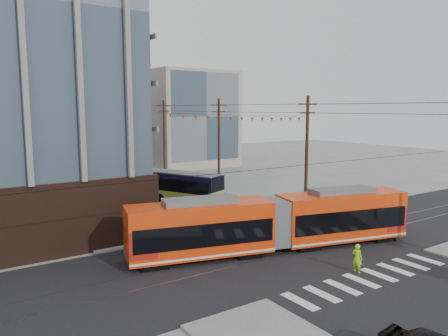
{
  "coord_description": "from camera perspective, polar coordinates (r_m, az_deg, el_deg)",
  "views": [
    {
      "loc": [
        -20.69,
        -18.41,
        9.83
      ],
      "look_at": [
        -0.9,
        10.94,
        4.97
      ],
      "focal_mm": 35.0,
      "sensor_mm": 36.0,
      "label": 1
    }
  ],
  "objects": [
    {
      "name": "parked_car_silver",
      "position": [
        38.17,
        -9.37,
        -6.03
      ],
      "size": [
        2.93,
        4.89,
        1.52
      ],
      "primitive_type": "imported",
      "rotation": [
        0.0,
        0.0,
        2.84
      ],
      "color": "#A5A6A9",
      "rests_on": "ground"
    },
    {
      "name": "jersey_barrier",
      "position": [
        43.57,
        8.79,
        -4.8
      ],
      "size": [
        2.03,
        3.84,
        0.75
      ],
      "primitive_type": "cube",
      "rotation": [
        0.0,
        0.0,
        0.33
      ],
      "color": "slate",
      "rests_on": "ground"
    },
    {
      "name": "streetcar",
      "position": [
        30.64,
        6.64,
        -7.12
      ],
      "size": [
        20.37,
        7.83,
        3.91
      ],
      "primitive_type": null,
      "rotation": [
        0.0,
        0.0,
        -0.25
      ],
      "color": "red",
      "rests_on": "ground"
    },
    {
      "name": "bg_bldg_ne_near",
      "position": [
        75.89,
        -5.1,
        6.41
      ],
      "size": [
        14.0,
        14.0,
        16.0
      ],
      "primitive_type": "cube",
      "color": "gray",
      "rests_on": "ground"
    },
    {
      "name": "pedestrian",
      "position": [
        27.94,
        17.0,
        -11.2
      ],
      "size": [
        0.51,
        0.7,
        1.77
      ],
      "primitive_type": "imported",
      "rotation": [
        0.0,
        0.0,
        1.72
      ],
      "color": "#A3FF11",
      "rests_on": "ground"
    },
    {
      "name": "parked_car_white",
      "position": [
        41.07,
        -10.95,
        -5.08
      ],
      "size": [
        3.55,
        5.64,
        1.52
      ],
      "primitive_type": "imported",
      "rotation": [
        0.0,
        0.0,
        3.43
      ],
      "color": "white",
      "rests_on": "ground"
    },
    {
      "name": "bg_bldg_ne_far",
      "position": [
        94.72,
        -9.92,
        6.0
      ],
      "size": [
        16.0,
        16.0,
        14.0
      ],
      "primitive_type": "cube",
      "color": "#8C99A5",
      "rests_on": "ground"
    },
    {
      "name": "city_bus",
      "position": [
        46.55,
        -6.87,
        -2.35
      ],
      "size": [
        7.13,
        11.69,
        3.31
      ],
      "primitive_type": null,
      "rotation": [
        0.0,
        0.0,
        0.43
      ],
      "color": "black",
      "rests_on": "ground"
    },
    {
      "name": "utility_pole_far",
      "position": [
        80.05,
        -12.6,
        4.54
      ],
      "size": [
        0.3,
        0.3,
        11.0
      ],
      "primitive_type": "cylinder",
      "color": "black",
      "rests_on": "ground"
    },
    {
      "name": "ground",
      "position": [
        29.39,
        13.81,
        -11.95
      ],
      "size": [
        160.0,
        160.0,
        0.0
      ],
      "primitive_type": "plane",
      "color": "slate"
    },
    {
      "name": "parked_car_grey",
      "position": [
        46.04,
        -13.49,
        -3.88
      ],
      "size": [
        3.79,
        5.24,
        1.32
      ],
      "primitive_type": "imported",
      "rotation": [
        0.0,
        0.0,
        3.52
      ],
      "color": "slate",
      "rests_on": "ground"
    }
  ]
}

